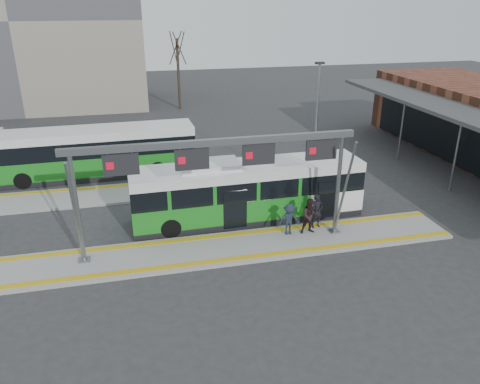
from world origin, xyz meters
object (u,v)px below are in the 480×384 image
at_px(passenger_a, 317,211).
at_px(passenger_c, 289,219).
at_px(hero_bus, 247,192).
at_px(passenger_b, 310,216).
at_px(gantry, 218,162).

relative_size(passenger_a, passenger_c, 1.11).
bearing_deg(passenger_a, passenger_c, -176.10).
relative_size(hero_bus, passenger_b, 6.70).
bearing_deg(hero_bus, passenger_a, -35.74).
bearing_deg(passenger_c, passenger_b, -4.29).
height_order(gantry, passenger_c, gantry).
distance_m(hero_bus, passenger_a, 3.79).
bearing_deg(gantry, hero_bus, 54.51).
xyz_separation_m(passenger_a, passenger_c, (-1.62, -0.42, -0.09)).
relative_size(gantry, passenger_c, 8.13).
bearing_deg(gantry, passenger_c, 5.33).
xyz_separation_m(hero_bus, passenger_a, (3.10, -2.13, -0.49)).
height_order(gantry, passenger_b, gantry).
relative_size(passenger_a, passenger_b, 0.97).
distance_m(passenger_b, passenger_c, 1.07).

